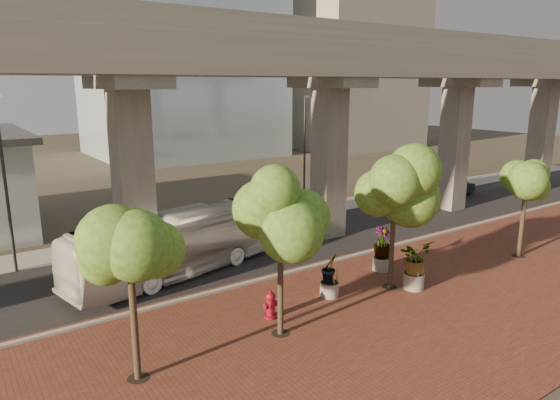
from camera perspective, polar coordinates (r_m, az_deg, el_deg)
ground at (r=26.49m, az=-1.86°, el=-7.26°), size 160.00×160.00×0.00m
brick_plaza at (r=20.74m, az=10.52°, el=-13.42°), size 70.00×13.00×0.06m
asphalt_road at (r=28.09m, az=-4.08°, el=-6.04°), size 90.00×8.00×0.04m
curb_strip at (r=24.91m, az=0.66°, el=-8.41°), size 70.00×0.25×0.16m
far_sidewalk at (r=32.73m, az=-8.99°, el=-3.35°), size 90.00×3.00×0.06m
transit_viaduct at (r=26.61m, az=-4.33°, el=8.92°), size 72.00×5.60×12.40m
midrise_block at (r=76.72m, az=7.78°, el=15.09°), size 18.00×16.00×24.00m
transit_bus at (r=24.91m, az=-11.87°, el=-5.13°), size 11.33×4.86×3.07m
parked_car at (r=44.34m, az=19.43°, el=1.32°), size 4.61×2.30×1.45m
fire_hydrant at (r=20.37m, az=-1.10°, el=-11.86°), size 0.58×0.52×1.16m
planter_front at (r=23.58m, az=15.17°, el=-6.58°), size 2.09×2.09×2.30m
planter_right at (r=25.49m, az=11.61°, el=-4.96°), size 2.12×2.12×2.26m
planter_left at (r=22.12m, az=5.71°, el=-7.93°), size 1.85×1.85×2.04m
street_tree_far_west at (r=15.62m, az=-16.93°, el=-4.73°), size 3.36×3.36×6.08m
street_tree_near_west at (r=17.70m, az=0.06°, el=-1.39°), size 3.61×3.61×6.39m
street_tree_near_east at (r=22.57m, az=13.01°, el=1.45°), size 4.31×4.31×6.71m
street_tree_far_east at (r=29.31m, az=26.42°, el=2.27°), size 3.28×3.28×5.85m
streetlamp_west at (r=27.27m, az=-29.01°, el=2.94°), size 0.44×1.29×8.87m
streetlamp_east at (r=34.78m, az=2.94°, el=6.00°), size 0.42×1.22×8.43m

